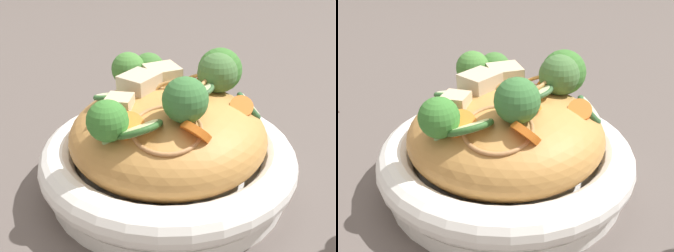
# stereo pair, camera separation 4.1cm
# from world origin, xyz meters

# --- Properties ---
(ground_plane) EXTENTS (3.00, 3.00, 0.00)m
(ground_plane) POSITION_xyz_m (0.00, 0.00, 0.00)
(ground_plane) COLOR #554C47
(serving_bowl) EXTENTS (0.27, 0.27, 0.05)m
(serving_bowl) POSITION_xyz_m (0.00, 0.00, 0.03)
(serving_bowl) COLOR white
(serving_bowl) RESTS_ON ground_plane
(noodle_heap) EXTENTS (0.20, 0.20, 0.10)m
(noodle_heap) POSITION_xyz_m (-0.00, 0.00, 0.06)
(noodle_heap) COLOR #B98240
(noodle_heap) RESTS_ON serving_bowl
(broccoli_florets) EXTENTS (0.21, 0.17, 0.06)m
(broccoli_florets) POSITION_xyz_m (-0.02, -0.01, 0.11)
(broccoli_florets) COLOR #8CAF6C
(broccoli_florets) RESTS_ON serving_bowl
(carrot_coins) EXTENTS (0.16, 0.12, 0.03)m
(carrot_coins) POSITION_xyz_m (-0.00, 0.03, 0.10)
(carrot_coins) COLOR orange
(carrot_coins) RESTS_ON serving_bowl
(zucchini_slices) EXTENTS (0.17, 0.14, 0.04)m
(zucchini_slices) POSITION_xyz_m (0.00, 0.01, 0.10)
(zucchini_slices) COLOR beige
(zucchini_slices) RESTS_ON serving_bowl
(chicken_chunks) EXTENTS (0.11, 0.09, 0.04)m
(chicken_chunks) POSITION_xyz_m (-0.00, -0.04, 0.10)
(chicken_chunks) COLOR #C5B094
(chicken_chunks) RESTS_ON serving_bowl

